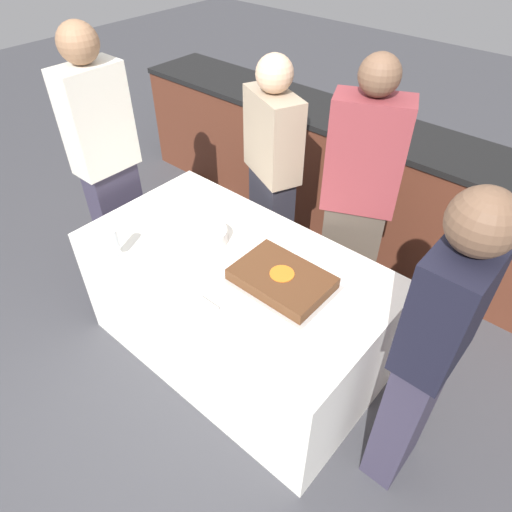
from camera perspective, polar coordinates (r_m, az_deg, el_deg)
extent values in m
plane|color=#424247|center=(2.91, -2.32, -11.54)|extent=(14.00, 14.00, 0.00)
cube|color=#5B2D1E|center=(3.58, 14.47, 8.12)|extent=(4.40, 0.55, 0.88)
cube|color=black|center=(3.37, 15.80, 14.70)|extent=(4.40, 0.58, 0.04)
cube|color=white|center=(2.62, -2.54, -6.49)|extent=(1.65, 0.91, 0.76)
cube|color=#B7B2AD|center=(2.22, 3.21, -3.45)|extent=(0.50, 0.35, 0.00)
cube|color=#56331C|center=(2.19, 3.24, -2.84)|extent=(0.46, 0.31, 0.06)
cylinder|color=orange|center=(2.17, 3.27, -2.21)|extent=(0.12, 0.12, 0.00)
cylinder|color=white|center=(2.44, -5.93, 2.50)|extent=(0.20, 0.20, 0.08)
cylinder|color=white|center=(2.46, -16.92, -0.16)|extent=(0.06, 0.06, 0.00)
cylinder|color=white|center=(2.44, -17.08, 0.46)|extent=(0.01, 0.01, 0.07)
cylinder|color=white|center=(2.39, -17.48, 2.05)|extent=(0.06, 0.06, 0.11)
cylinder|color=white|center=(2.45, 6.59, 1.36)|extent=(0.20, 0.20, 0.00)
cube|color=white|center=(2.10, -6.93, -6.61)|extent=(0.13, 0.11, 0.02)
cube|color=#4C4238|center=(2.85, 11.26, -0.99)|extent=(0.36, 0.28, 0.87)
cube|color=brown|center=(2.43, 13.54, 12.13)|extent=(0.43, 0.34, 0.61)
sphere|color=brown|center=(2.27, 15.21, 21.01)|extent=(0.20, 0.20, 0.20)
cube|color=#383347|center=(3.21, -16.40, 3.65)|extent=(0.16, 0.31, 0.89)
cube|color=silver|center=(2.84, -19.31, 15.77)|extent=(0.20, 0.37, 0.61)
sphere|color=#936B4C|center=(2.71, -21.37, 23.59)|extent=(0.22, 0.22, 0.22)
cube|color=#383347|center=(2.27, 18.22, -18.09)|extent=(0.16, 0.30, 0.86)
cube|color=black|center=(1.74, 22.90, -5.96)|extent=(0.20, 0.35, 0.52)
sphere|color=brown|center=(1.51, 26.50, 3.82)|extent=(0.22, 0.22, 0.22)
cube|color=#282833|center=(3.11, 1.83, 3.64)|extent=(0.38, 0.29, 0.84)
cube|color=tan|center=(2.76, 2.13, 14.84)|extent=(0.45, 0.35, 0.50)
sphere|color=#D8AD89|center=(2.62, 2.34, 21.84)|extent=(0.21, 0.21, 0.21)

